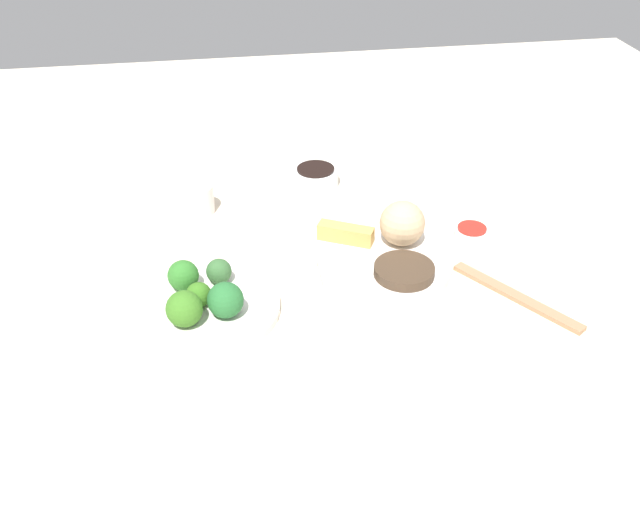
{
  "coord_description": "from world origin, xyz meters",
  "views": [
    {
      "loc": [
        1.0,
        -0.21,
        0.7
      ],
      "look_at": [
        0.05,
        -0.06,
        0.06
      ],
      "focal_mm": 39.44,
      "sensor_mm": 36.0,
      "label": 1
    }
  ],
  "objects_px": {
    "sauce_ramekin_sweet_and_sour": "(471,235)",
    "teacup": "(196,199)",
    "broccoli_plate": "(203,308)",
    "chopsticks_pair": "(516,296)",
    "main_plate": "(373,261)",
    "soy_sauce_bowl": "(316,177)"
  },
  "relations": [
    {
      "from": "broccoli_plate",
      "to": "teacup",
      "type": "bearing_deg",
      "value": -179.15
    },
    {
      "from": "main_plate",
      "to": "teacup",
      "type": "relative_size",
      "value": 3.99
    },
    {
      "from": "broccoli_plate",
      "to": "sauce_ramekin_sweet_and_sour",
      "type": "height_order",
      "value": "sauce_ramekin_sweet_and_sour"
    },
    {
      "from": "chopsticks_pair",
      "to": "sauce_ramekin_sweet_and_sour",
      "type": "bearing_deg",
      "value": -175.39
    },
    {
      "from": "main_plate",
      "to": "broccoli_plate",
      "type": "bearing_deg",
      "value": -74.1
    },
    {
      "from": "main_plate",
      "to": "broccoli_plate",
      "type": "height_order",
      "value": "main_plate"
    },
    {
      "from": "main_plate",
      "to": "soy_sauce_bowl",
      "type": "bearing_deg",
      "value": -170.5
    },
    {
      "from": "main_plate",
      "to": "soy_sauce_bowl",
      "type": "xyz_separation_m",
      "value": [
        -0.3,
        -0.05,
        0.01
      ]
    },
    {
      "from": "broccoli_plate",
      "to": "soy_sauce_bowl",
      "type": "bearing_deg",
      "value": 148.38
    },
    {
      "from": "sauce_ramekin_sweet_and_sour",
      "to": "chopsticks_pair",
      "type": "bearing_deg",
      "value": 4.61
    },
    {
      "from": "sauce_ramekin_sweet_and_sour",
      "to": "teacup",
      "type": "xyz_separation_m",
      "value": [
        -0.18,
        -0.48,
        0.02
      ]
    },
    {
      "from": "sauce_ramekin_sweet_and_sour",
      "to": "teacup",
      "type": "distance_m",
      "value": 0.52
    },
    {
      "from": "main_plate",
      "to": "teacup",
      "type": "distance_m",
      "value": 0.37
    },
    {
      "from": "main_plate",
      "to": "chopsticks_pair",
      "type": "xyz_separation_m",
      "value": [
        0.13,
        0.21,
        -0.0
      ]
    },
    {
      "from": "main_plate",
      "to": "teacup",
      "type": "bearing_deg",
      "value": -128.04
    },
    {
      "from": "main_plate",
      "to": "chopsticks_pair",
      "type": "relative_size",
      "value": 1.15
    },
    {
      "from": "main_plate",
      "to": "sauce_ramekin_sweet_and_sour",
      "type": "bearing_deg",
      "value": 103.99
    },
    {
      "from": "chopsticks_pair",
      "to": "broccoli_plate",
      "type": "bearing_deg",
      "value": -95.37
    },
    {
      "from": "chopsticks_pair",
      "to": "main_plate",
      "type": "bearing_deg",
      "value": -121.97
    },
    {
      "from": "broccoli_plate",
      "to": "sauce_ramekin_sweet_and_sour",
      "type": "relative_size",
      "value": 3.81
    },
    {
      "from": "sauce_ramekin_sweet_and_sour",
      "to": "teacup",
      "type": "bearing_deg",
      "value": -110.52
    },
    {
      "from": "broccoli_plate",
      "to": "chopsticks_pair",
      "type": "relative_size",
      "value": 1.02
    }
  ]
}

